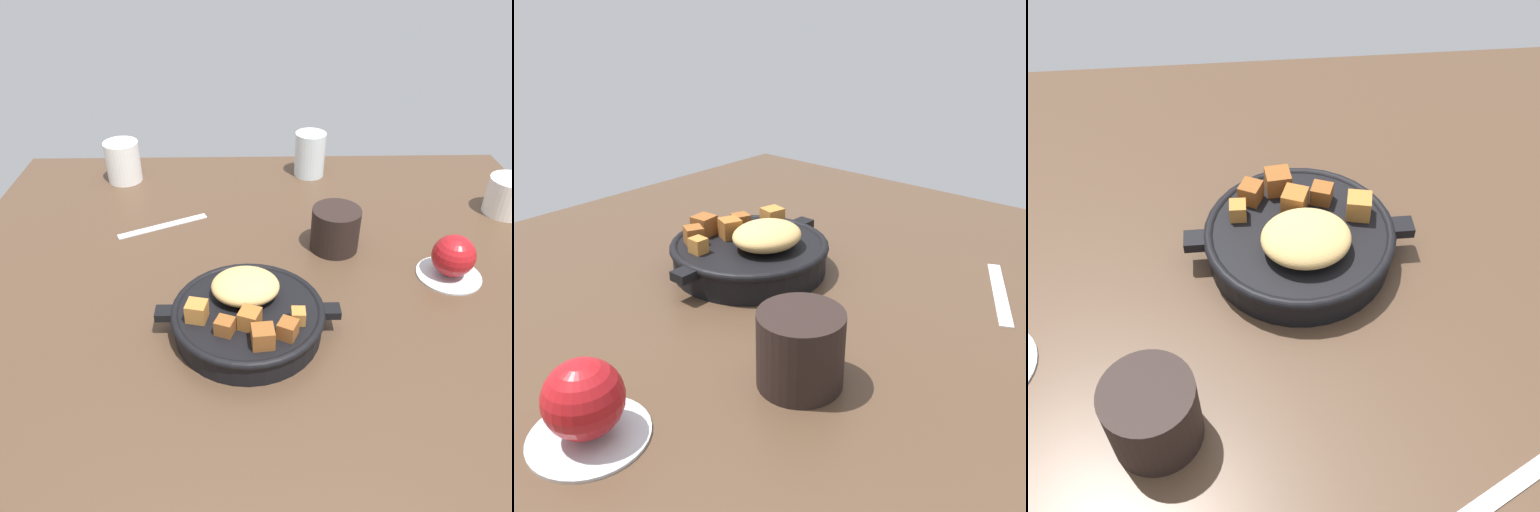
# 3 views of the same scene
# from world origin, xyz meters

# --- Properties ---
(ground_plane) EXTENTS (1.11, 1.03, 0.02)m
(ground_plane) POSITION_xyz_m (0.00, 0.00, -0.01)
(ground_plane) COLOR #473323
(cast_iron_skillet) EXTENTS (0.26, 0.22, 0.08)m
(cast_iron_skillet) POSITION_xyz_m (-0.04, -0.09, 0.03)
(cast_iron_skillet) COLOR black
(cast_iron_skillet) RESTS_ON ground_plane
(butter_knife) EXTENTS (0.16, 0.09, 0.00)m
(butter_knife) POSITION_xyz_m (-0.20, 0.20, 0.00)
(butter_knife) COLOR silver
(butter_knife) RESTS_ON ground_plane
(coffee_mug_dark) EXTENTS (0.08, 0.08, 0.08)m
(coffee_mug_dark) POSITION_xyz_m (0.11, 0.12, 0.04)
(coffee_mug_dark) COLOR black
(coffee_mug_dark) RESTS_ON ground_plane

